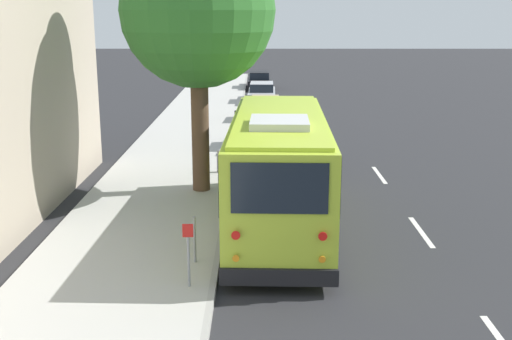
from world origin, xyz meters
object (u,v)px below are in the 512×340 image
(shuttle_bus, at_px, (279,167))
(sign_post_near, at_px, (188,254))
(street_tree, at_px, (198,0))
(sign_post_far, at_px, (195,240))
(parked_sedan_blue, at_px, (258,135))
(parked_sedan_black, at_px, (259,81))
(parked_sedan_silver, at_px, (262,94))
(fire_hydrant, at_px, (220,161))
(parked_sedan_tan, at_px, (265,110))

(shuttle_bus, relative_size, sign_post_near, 6.35)
(street_tree, distance_m, sign_post_far, 8.14)
(shuttle_bus, distance_m, sign_post_far, 3.51)
(parked_sedan_blue, height_order, parked_sedan_black, parked_sedan_blue)
(shuttle_bus, xyz_separation_m, parked_sedan_blue, (10.13, 0.52, -1.11))
(parked_sedan_silver, height_order, fire_hydrant, parked_sedan_silver)
(shuttle_bus, distance_m, parked_sedan_silver, 23.69)
(parked_sedan_blue, bearing_deg, street_tree, 167.87)
(parked_sedan_silver, relative_size, fire_hydrant, 5.64)
(shuttle_bus, xyz_separation_m, parked_sedan_black, (31.17, 0.42, -1.13))
(parked_sedan_blue, xyz_separation_m, street_tree, (-6.68, 1.82, 5.38))
(parked_sedan_tan, relative_size, parked_sedan_silver, 0.95)
(parked_sedan_black, relative_size, street_tree, 0.51)
(parked_sedan_tan, bearing_deg, sign_post_near, 178.72)
(sign_post_near, bearing_deg, parked_sedan_tan, -4.91)
(parked_sedan_black, xyz_separation_m, fire_hydrant, (-25.61, 1.45, -0.03))
(shuttle_bus, xyz_separation_m, parked_sedan_tan, (16.82, 0.18, -1.10))
(parked_sedan_blue, bearing_deg, parked_sedan_black, 2.89)
(shuttle_bus, bearing_deg, sign_post_near, 155.64)
(parked_sedan_silver, xyz_separation_m, parked_sedan_black, (7.51, 0.14, -0.02))
(shuttle_bus, relative_size, parked_sedan_silver, 1.88)
(parked_sedan_tan, height_order, sign_post_near, sign_post_near)
(parked_sedan_blue, xyz_separation_m, sign_post_far, (-12.85, 1.45, 0.09))
(parked_sedan_tan, height_order, street_tree, street_tree)
(sign_post_near, height_order, sign_post_far, sign_post_near)
(shuttle_bus, xyz_separation_m, fire_hydrant, (5.56, 1.88, -1.16))
(sign_post_far, bearing_deg, shuttle_bus, -35.95)
(sign_post_near, bearing_deg, fire_hydrant, -0.55)
(sign_post_far, relative_size, fire_hydrant, 1.33)
(parked_sedan_tan, distance_m, parked_sedan_black, 14.35)
(parked_sedan_black, relative_size, fire_hydrant, 5.41)
(sign_post_near, xyz_separation_m, sign_post_far, (1.31, 0.00, -0.16))
(parked_sedan_tan, height_order, fire_hydrant, parked_sedan_tan)
(parked_sedan_blue, bearing_deg, sign_post_far, 176.68)
(street_tree, distance_m, sign_post_near, 9.08)
(shuttle_bus, height_order, parked_sedan_blue, shuttle_bus)
(street_tree, relative_size, sign_post_near, 6.31)
(parked_sedan_blue, xyz_separation_m, fire_hydrant, (-4.57, 1.36, -0.05))
(shuttle_bus, height_order, fire_hydrant, shuttle_bus)
(parked_sedan_blue, xyz_separation_m, sign_post_near, (-14.16, 1.45, 0.25))
(parked_sedan_tan, bearing_deg, fire_hydrant, 175.05)
(parked_sedan_silver, bearing_deg, fire_hydrant, 176.20)
(shuttle_bus, distance_m, sign_post_near, 4.57)
(parked_sedan_silver, relative_size, sign_post_far, 4.23)
(sign_post_far, bearing_deg, parked_sedan_silver, -3.65)
(parked_sedan_blue, distance_m, parked_sedan_silver, 13.54)
(shuttle_bus, height_order, sign_post_near, shuttle_bus)
(street_tree, bearing_deg, parked_sedan_blue, -15.26)
(parked_sedan_blue, bearing_deg, sign_post_near, 177.27)
(parked_sedan_silver, bearing_deg, sign_post_near, 177.75)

